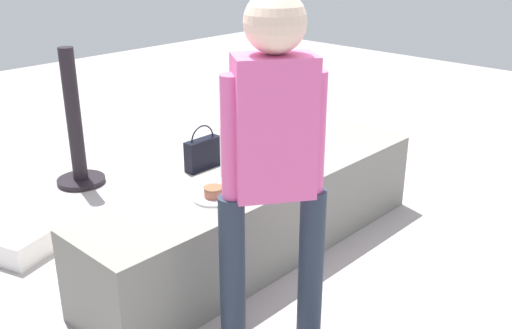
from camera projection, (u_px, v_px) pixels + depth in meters
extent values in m
plane|color=#9F9696|center=(263.00, 252.00, 3.50)|extent=(12.00, 12.00, 0.00)
cube|color=gray|center=(263.00, 215.00, 3.41)|extent=(2.33, 0.54, 0.50)
cylinder|color=#291E4A|center=(253.00, 184.00, 3.10)|extent=(0.11, 0.26, 0.08)
cylinder|color=#291E4A|center=(265.00, 177.00, 3.19)|extent=(0.11, 0.26, 0.08)
cube|color=white|center=(243.00, 152.00, 3.16)|extent=(0.23, 0.16, 0.28)
sphere|color=beige|center=(242.00, 112.00, 3.07)|extent=(0.16, 0.16, 0.16)
cylinder|color=beige|center=(230.00, 159.00, 3.07)|extent=(0.05, 0.05, 0.21)
cylinder|color=beige|center=(255.00, 146.00, 3.24)|extent=(0.05, 0.05, 0.21)
cylinder|color=#242F3F|center=(311.00, 267.00, 2.62)|extent=(0.11, 0.11, 0.77)
cylinder|color=#242F3F|center=(232.00, 276.00, 2.56)|extent=(0.11, 0.11, 0.77)
cube|color=#E55B9F|center=(274.00, 127.00, 2.34)|extent=(0.38, 0.35, 0.59)
sphere|color=beige|center=(275.00, 22.00, 2.18)|extent=(0.24, 0.24, 0.24)
cylinder|color=#E55B9F|center=(314.00, 137.00, 2.39)|extent=(0.09, 0.09, 0.55)
cylinder|color=#E55B9F|center=(232.00, 143.00, 2.33)|extent=(0.09, 0.09, 0.55)
cylinder|color=white|center=(214.00, 198.00, 3.02)|extent=(0.22, 0.22, 0.01)
cylinder|color=#935542|center=(214.00, 193.00, 3.01)|extent=(0.10, 0.10, 0.04)
cylinder|color=brown|center=(213.00, 188.00, 3.00)|extent=(0.10, 0.10, 0.01)
cube|color=silver|center=(223.00, 193.00, 3.05)|extent=(0.11, 0.04, 0.00)
cube|color=gold|center=(151.00, 226.00, 3.53)|extent=(0.22, 0.09, 0.26)
torus|color=white|center=(142.00, 209.00, 3.45)|extent=(0.09, 0.01, 0.09)
torus|color=white|center=(156.00, 204.00, 3.52)|extent=(0.09, 0.01, 0.09)
cylinder|color=black|center=(81.00, 181.00, 4.46)|extent=(0.36, 0.36, 0.04)
cylinder|color=black|center=(73.00, 116.00, 4.26)|extent=(0.11, 0.11, 1.00)
cylinder|color=silver|center=(241.00, 182.00, 4.25)|extent=(0.07, 0.07, 0.19)
cone|color=silver|center=(241.00, 168.00, 4.21)|extent=(0.06, 0.06, 0.03)
cylinder|color=#268C3F|center=(240.00, 165.00, 4.20)|extent=(0.03, 0.03, 0.02)
cube|color=white|center=(19.00, 246.00, 3.41)|extent=(0.34, 0.35, 0.15)
cube|color=black|center=(203.00, 154.00, 4.69)|extent=(0.32, 0.10, 0.25)
torus|color=black|center=(202.00, 139.00, 4.65)|extent=(0.24, 0.01, 0.24)
cube|color=brown|center=(278.00, 167.00, 4.52)|extent=(0.34, 0.13, 0.19)
torus|color=brown|center=(278.00, 156.00, 4.48)|extent=(0.25, 0.01, 0.25)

